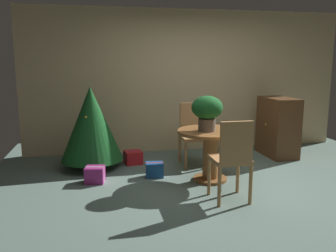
{
  "coord_description": "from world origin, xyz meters",
  "views": [
    {
      "loc": [
        -1.67,
        -4.21,
        1.66
      ],
      "look_at": [
        -0.77,
        0.2,
        0.83
      ],
      "focal_mm": 37.56,
      "sensor_mm": 36.0,
      "label": 1
    }
  ],
  "objects": [
    {
      "name": "wooden_chair_far",
      "position": [
        -0.13,
        1.2,
        0.55
      ],
      "size": [
        0.48,
        0.45,
        1.0
      ],
      "color": "#B27F4C",
      "rests_on": "ground_plane"
    },
    {
      "name": "gift_box_blue",
      "position": [
        -0.88,
        0.65,
        0.11
      ],
      "size": [
        0.27,
        0.2,
        0.22
      ],
      "color": "#1E569E",
      "rests_on": "ground_plane"
    },
    {
      "name": "wooden_chair_near",
      "position": [
        -0.13,
        -0.45,
        0.57
      ],
      "size": [
        0.43,
        0.43,
        1.0
      ],
      "color": "#B27F4C",
      "rests_on": "ground_plane"
    },
    {
      "name": "back_wall_panel",
      "position": [
        0.0,
        2.2,
        1.3
      ],
      "size": [
        6.0,
        0.1,
        2.6
      ],
      "primitive_type": "cube",
      "color": "beige",
      "rests_on": "ground_plane"
    },
    {
      "name": "holiday_tree",
      "position": [
        -1.77,
        1.29,
        0.71
      ],
      "size": [
        0.96,
        0.96,
        1.29
      ],
      "color": "brown",
      "rests_on": "ground_plane"
    },
    {
      "name": "gift_box_red",
      "position": [
        -1.12,
        1.39,
        0.11
      ],
      "size": [
        0.31,
        0.3,
        0.21
      ],
      "color": "red",
      "rests_on": "ground_plane"
    },
    {
      "name": "wooden_cabinet",
      "position": [
        1.47,
        1.41,
        0.52
      ],
      "size": [
        0.48,
        0.82,
        1.04
      ],
      "color": "brown",
      "rests_on": "ground_plane"
    },
    {
      "name": "ground_plane",
      "position": [
        0.0,
        0.0,
        0.0
      ],
      "size": [
        6.6,
        6.6,
        0.0
      ],
      "primitive_type": "plane",
      "color": "slate"
    },
    {
      "name": "round_dining_table",
      "position": [
        -0.13,
        0.35,
        0.49
      ],
      "size": [
        0.94,
        0.94,
        0.72
      ],
      "color": "brown",
      "rests_on": "ground_plane"
    },
    {
      "name": "flower_vase",
      "position": [
        -0.21,
        0.32,
        1.01
      ],
      "size": [
        0.43,
        0.43,
        0.48
      ],
      "color": "#665B51",
      "rests_on": "round_dining_table"
    },
    {
      "name": "gift_box_purple",
      "position": [
        -1.74,
        0.57,
        0.11
      ],
      "size": [
        0.29,
        0.27,
        0.23
      ],
      "color": "#9E287A",
      "rests_on": "ground_plane"
    }
  ]
}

